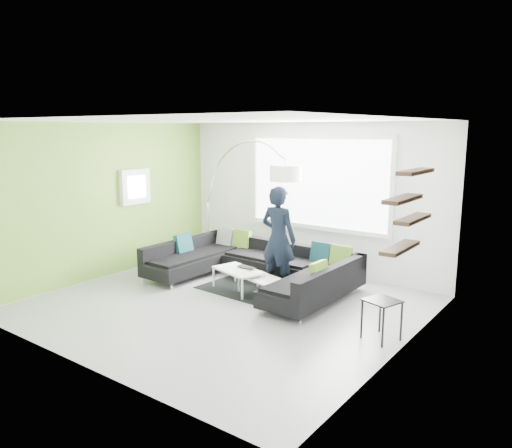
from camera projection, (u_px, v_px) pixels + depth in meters
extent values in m
plane|color=gray|center=(225.00, 305.00, 7.69)|extent=(5.50, 5.50, 0.00)
cube|color=silver|center=(309.00, 198.00, 9.40)|extent=(5.50, 0.04, 2.80)
cube|color=silver|center=(76.00, 247.00, 5.45)|extent=(5.50, 0.04, 2.80)
cube|color=silver|center=(107.00, 200.00, 9.03)|extent=(0.04, 5.00, 2.80)
cube|color=silver|center=(404.00, 240.00, 5.82)|extent=(0.04, 5.00, 2.80)
cube|color=white|center=(222.00, 120.00, 7.16)|extent=(5.50, 5.00, 0.04)
cube|color=#6B9E33|center=(108.00, 200.00, 9.02)|extent=(0.01, 5.00, 2.80)
cube|color=white|center=(318.00, 183.00, 9.19)|extent=(2.96, 0.06, 1.68)
cube|color=white|center=(135.00, 187.00, 9.42)|extent=(0.12, 0.66, 0.66)
cube|color=black|center=(408.00, 209.00, 6.14)|extent=(0.20, 1.24, 0.95)
cube|color=black|center=(249.00, 276.00, 8.59)|extent=(3.40, 2.14, 0.35)
cube|color=black|center=(249.00, 259.00, 8.53)|extent=(3.40, 2.14, 0.27)
cube|color=#4C7219|center=(249.00, 256.00, 8.52)|extent=(3.02, 0.23, 0.37)
cube|color=black|center=(261.00, 289.00, 8.46)|extent=(1.95, 1.47, 0.01)
cube|color=silver|center=(249.00, 282.00, 8.23)|extent=(1.27, 0.94, 0.37)
cube|color=black|center=(381.00, 320.00, 6.39)|extent=(0.49, 0.49, 0.53)
imported|color=black|center=(278.00, 239.00, 8.29)|extent=(0.65, 0.43, 1.76)
imported|color=black|center=(244.00, 268.00, 8.35)|extent=(0.41, 0.32, 0.03)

